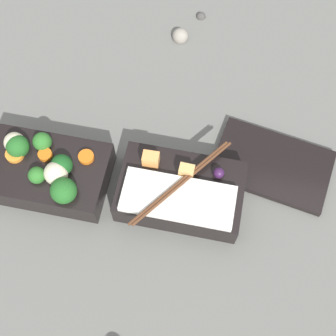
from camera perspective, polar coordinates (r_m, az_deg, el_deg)
The scene contains 6 objects.
ground_plane at distance 0.80m, azimuth -5.62°, elevation -2.28°, with size 3.00×3.00×0.00m, color slate.
bento_tray_vegetable at distance 0.80m, azimuth -14.55°, elevation -0.36°, with size 0.20×0.12×0.08m.
bento_tray_rice at distance 0.76m, azimuth 1.53°, elevation -2.84°, with size 0.20×0.17×0.08m.
bento_lid at distance 0.83m, azimuth 12.59°, elevation 0.36°, with size 0.20×0.12×0.01m, color black.
pebble_1 at distance 0.96m, azimuth 1.50°, elevation 15.79°, with size 0.03×0.03×0.03m, color gray.
pebble_3 at distance 1.00m, azimuth 4.04°, elevation 18.10°, with size 0.02×0.02×0.02m, color #474442.
Camera 1 is at (0.14, -0.29, 0.73)m, focal length 50.00 mm.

